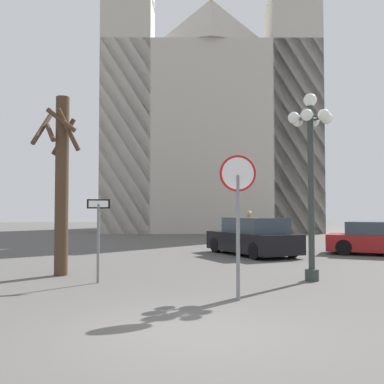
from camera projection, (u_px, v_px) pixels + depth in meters
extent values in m
plane|color=#514F4C|center=(189.00, 334.00, 6.60)|extent=(120.00, 120.00, 0.00)
cube|color=#BCB5A5|center=(209.00, 147.00, 40.32)|extent=(18.04, 14.15, 15.12)
pyramid|color=#BCB5A5|center=(211.00, 21.00, 35.13)|extent=(6.16, 2.36, 3.50)
cube|color=#BCB5A5|center=(128.00, 117.00, 35.77)|extent=(4.14, 4.14, 18.69)
cube|color=#BCB5A5|center=(293.00, 117.00, 35.80)|extent=(4.14, 4.14, 18.69)
cylinder|color=slate|center=(238.00, 237.00, 9.07)|extent=(0.08, 0.08, 2.56)
cylinder|color=red|center=(238.00, 173.00, 9.12)|extent=(0.75, 0.04, 0.75)
cylinder|color=white|center=(238.00, 173.00, 9.10)|extent=(0.66, 0.01, 0.66)
cylinder|color=slate|center=(98.00, 243.00, 11.21)|extent=(0.07, 0.07, 2.00)
cube|color=black|center=(99.00, 204.00, 11.25)|extent=(0.57, 0.16, 0.24)
cube|color=white|center=(98.00, 204.00, 11.23)|extent=(0.48, 0.12, 0.17)
cylinder|color=#2D3833|center=(311.00, 193.00, 11.59)|extent=(0.16, 0.16, 4.58)
cylinder|color=#2D3833|center=(312.00, 275.00, 11.50)|extent=(0.36, 0.36, 0.30)
sphere|color=white|center=(310.00, 100.00, 11.69)|extent=(0.34, 0.34, 0.34)
sphere|color=white|center=(327.00, 118.00, 11.70)|extent=(0.31, 0.31, 0.31)
cylinder|color=#2D3833|center=(318.00, 118.00, 11.68)|extent=(0.05, 0.44, 0.05)
sphere|color=white|center=(314.00, 121.00, 12.06)|extent=(0.31, 0.31, 0.31)
cylinder|color=#2D3833|center=(312.00, 120.00, 11.87)|extent=(0.41, 0.27, 0.05)
sphere|color=white|center=(298.00, 121.00, 12.04)|extent=(0.31, 0.31, 0.31)
cylinder|color=#2D3833|center=(304.00, 119.00, 11.85)|extent=(0.41, 0.27, 0.05)
sphere|color=white|center=(294.00, 118.00, 11.64)|extent=(0.31, 0.31, 0.31)
cylinder|color=#2D3833|center=(302.00, 118.00, 11.65)|extent=(0.05, 0.44, 0.05)
sphere|color=white|center=(307.00, 115.00, 11.27)|extent=(0.31, 0.31, 0.31)
cylinder|color=#2D3833|center=(308.00, 116.00, 11.47)|extent=(0.41, 0.27, 0.05)
sphere|color=white|center=(324.00, 115.00, 11.30)|extent=(0.31, 0.31, 0.31)
cylinder|color=#2D3833|center=(317.00, 117.00, 11.48)|extent=(0.41, 0.27, 0.05)
cylinder|color=#473323|center=(62.00, 185.00, 12.55)|extent=(0.38, 0.38, 5.08)
cylinder|color=#473323|center=(61.00, 120.00, 12.26)|extent=(0.84, 0.24, 0.68)
cylinder|color=#473323|center=(42.00, 128.00, 12.68)|extent=(0.33, 1.28, 1.15)
cylinder|color=#473323|center=(64.00, 137.00, 12.89)|extent=(0.70, 0.21, 1.11)
cylinder|color=#473323|center=(50.00, 133.00, 12.43)|extent=(0.48, 0.73, 0.62)
cylinder|color=#473323|center=(68.00, 130.00, 12.39)|extent=(0.66, 0.61, 1.16)
cube|color=black|center=(252.00, 242.00, 18.07)|extent=(3.41, 4.81, 0.76)
cube|color=#333D47|center=(255.00, 225.00, 17.90)|extent=(2.51, 2.93, 0.61)
cylinder|color=black|center=(216.00, 245.00, 19.05)|extent=(0.44, 0.68, 0.64)
cylinder|color=black|center=(249.00, 244.00, 19.78)|extent=(0.44, 0.68, 0.64)
cylinder|color=black|center=(255.00, 251.00, 16.34)|extent=(0.44, 0.68, 0.64)
cylinder|color=black|center=(292.00, 249.00, 17.07)|extent=(0.44, 0.68, 0.64)
cube|color=maroon|center=(384.00, 243.00, 18.08)|extent=(4.75, 3.67, 0.67)
cube|color=#333D47|center=(378.00, 228.00, 18.19)|extent=(2.95, 2.62, 0.53)
cylinder|color=black|center=(347.00, 244.00, 19.44)|extent=(0.67, 0.49, 0.64)
cylinder|color=black|center=(344.00, 247.00, 17.91)|extent=(0.67, 0.49, 0.64)
cylinder|color=#594C47|center=(248.00, 238.00, 21.79)|extent=(0.12, 0.12, 0.89)
cylinder|color=#594C47|center=(251.00, 238.00, 21.80)|extent=(0.12, 0.12, 0.89)
cylinder|color=olive|center=(249.00, 222.00, 21.82)|extent=(0.32, 0.32, 0.67)
sphere|color=tan|center=(249.00, 213.00, 21.84)|extent=(0.24, 0.24, 0.24)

